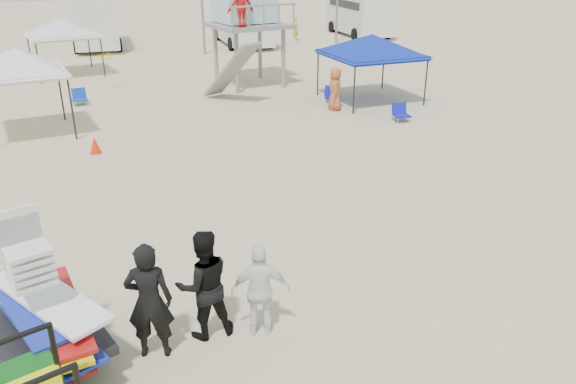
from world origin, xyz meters
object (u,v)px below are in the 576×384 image
object	(u,v)px
man_left	(149,301)
canopy_blue	(372,38)
surf_trailer	(41,311)
lifeguard_tower	(245,1)

from	to	relation	value
man_left	canopy_blue	world-z (taller)	canopy_blue
canopy_blue	surf_trailer	bearing A→B (deg)	-131.17
surf_trailer	man_left	distance (m)	1.55
lifeguard_tower	canopy_blue	size ratio (longest dim) A/B	1.37
surf_trailer	lifeguard_tower	distance (m)	19.15
man_left	lifeguard_tower	size ratio (longest dim) A/B	0.39
surf_trailer	canopy_blue	xyz separation A→B (m)	(11.46, 13.11, 1.61)
canopy_blue	lifeguard_tower	bearing A→B (deg)	133.24
surf_trailer	lifeguard_tower	xyz separation A→B (m)	(7.38, 17.45, 2.77)
man_left	lifeguard_tower	xyz separation A→B (m)	(5.86, 17.75, 2.72)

